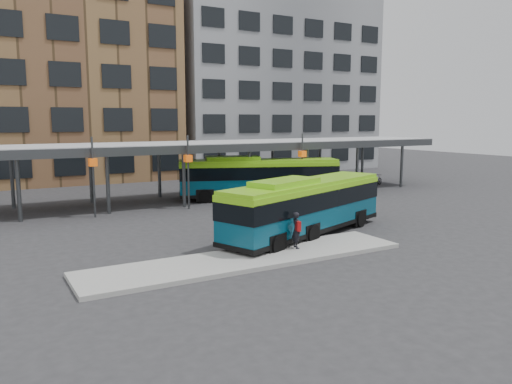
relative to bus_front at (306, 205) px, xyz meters
name	(u,v)px	position (x,y,z in m)	size (l,w,h in m)	color
ground	(314,232)	(0.85, 0.46, -1.57)	(120.00, 120.00, 0.00)	#28282B
boarding_island	(249,259)	(-4.65, -2.54, -1.48)	(14.00, 3.00, 0.18)	gray
canopy	(209,146)	(0.79, 13.32, 2.34)	(40.00, 6.53, 4.80)	#999B9E
building_brick	(28,64)	(-9.15, 32.46, 9.43)	(26.00, 14.00, 22.00)	brown
building_grey	(265,84)	(16.85, 32.46, 8.43)	(24.00, 14.00, 20.00)	slate
bus_front	(306,205)	(0.00, 0.00, 0.00)	(11.05, 6.02, 3.01)	#073D52
bus_rear	(258,177)	(3.80, 11.39, 0.09)	(11.69, 6.24, 3.18)	#073D52
pedestrian	(297,230)	(-2.15, -2.36, -0.57)	(0.50, 0.67, 1.61)	black
bike_rack	(356,182)	(14.07, 12.49, -1.09)	(6.75, 1.70, 1.04)	slate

